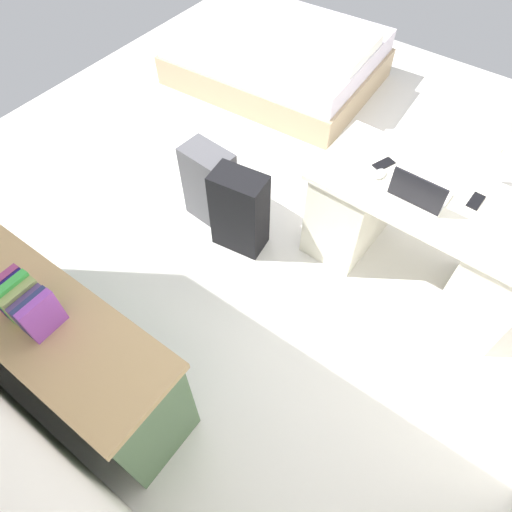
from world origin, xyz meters
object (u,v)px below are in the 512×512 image
object	(u,v)px
suitcase_spare_grey	(210,185)
cell_phone_by_mouse	(384,164)
computer_mouse	(380,174)
office_chair	(461,161)
credenza	(45,334)
desk	(419,235)
suitcase_black	(240,212)
bed	(278,57)
cell_phone_near_laptop	(476,201)
laptop	(419,193)

from	to	relation	value
suitcase_spare_grey	cell_phone_by_mouse	bearing A→B (deg)	-152.92
computer_mouse	cell_phone_by_mouse	xyz separation A→B (m)	(0.02, -0.10, -0.01)
office_chair	credenza	distance (m)	2.98
desk	suitcase_black	bearing A→B (deg)	23.23
credenza	bed	distance (m)	3.36
credenza	suitcase_black	xyz separation A→B (m)	(-0.27, -1.40, -0.07)
cell_phone_by_mouse	credenza	bearing A→B (deg)	83.97
bed	cell_phone_near_laptop	distance (m)	2.68
credenza	cell_phone_by_mouse	bearing A→B (deg)	-117.24
desk	office_chair	bearing A→B (deg)	-86.97
suitcase_black	office_chair	bearing A→B (deg)	-137.57
bed	suitcase_black	distance (m)	2.13
suitcase_spare_grey	bed	bearing A→B (deg)	-66.05
credenza	laptop	bearing A→B (deg)	-125.70
suitcase_spare_grey	desk	bearing A→B (deg)	-160.52
desk	cell_phone_by_mouse	world-z (taller)	cell_phone_by_mouse
cell_phone_by_mouse	bed	bearing A→B (deg)	-17.49
suitcase_spare_grey	computer_mouse	world-z (taller)	computer_mouse
office_chair	cell_phone_by_mouse	bearing A→B (deg)	66.25
computer_mouse	cell_phone_by_mouse	world-z (taller)	computer_mouse
suitcase_black	laptop	world-z (taller)	laptop
laptop	cell_phone_by_mouse	bearing A→B (deg)	-28.10
desk	laptop	size ratio (longest dim) A/B	4.62
cell_phone_by_mouse	laptop	bearing A→B (deg)	173.10
laptop	cell_phone_near_laptop	size ratio (longest dim) A/B	2.31
laptop	credenza	bearing A→B (deg)	54.30
office_chair	credenza	size ratio (longest dim) A/B	0.52
suitcase_black	laptop	bearing A→B (deg)	-167.59
credenza	suitcase_spare_grey	distance (m)	1.48
credenza	cell_phone_near_laptop	size ratio (longest dim) A/B	13.24
desk	bed	distance (m)	2.51
desk	bed	world-z (taller)	desk
office_chair	suitcase_black	xyz separation A→B (m)	(1.05, 1.27, -0.10)
office_chair	suitcase_spare_grey	world-z (taller)	office_chair
desk	computer_mouse	xyz separation A→B (m)	(0.35, 0.05, 0.37)
credenza	bed	bearing A→B (deg)	-77.81
cell_phone_near_laptop	cell_phone_by_mouse	distance (m)	0.56
suitcase_black	computer_mouse	distance (m)	0.96
office_chair	laptop	size ratio (longest dim) A/B	2.99
bed	cell_phone_near_laptop	xyz separation A→B (m)	(-2.26, 1.33, 0.51)
cell_phone_near_laptop	credenza	bearing A→B (deg)	53.78
computer_mouse	cell_phone_near_laptop	distance (m)	0.56
suitcase_black	laptop	size ratio (longest dim) A/B	2.04
suitcase_spare_grey	cell_phone_by_mouse	size ratio (longest dim) A/B	4.56
suitcase_black	computer_mouse	world-z (taller)	computer_mouse
bed	laptop	xyz separation A→B (m)	(-1.98, 1.51, 0.56)
desk	cell_phone_near_laptop	size ratio (longest dim) A/B	10.69
desk	suitcase_spare_grey	xyz separation A→B (m)	(1.43, 0.39, -0.08)
laptop	cell_phone_near_laptop	distance (m)	0.34
cell_phone_near_laptop	suitcase_spare_grey	bearing A→B (deg)	18.51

